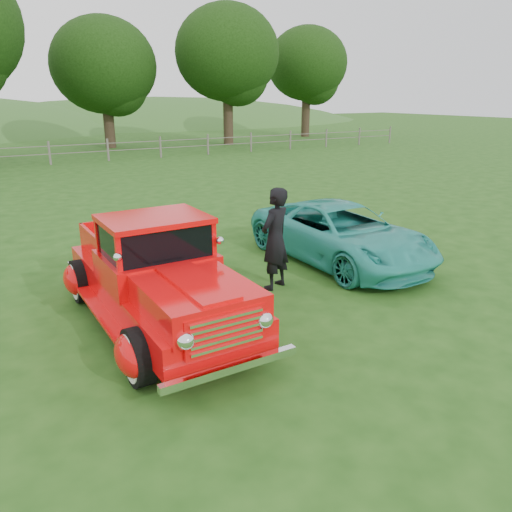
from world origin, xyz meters
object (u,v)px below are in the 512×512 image
tree_near_east (104,66)px  tree_mid_east (227,53)px  red_pickup (156,277)px  tree_far_east (307,64)px  teal_sedan (341,233)px  man (275,239)px

tree_near_east → tree_mid_east: 8.30m
tree_mid_east → red_pickup: bearing=-119.7°
tree_near_east → tree_mid_east: bearing=-14.0°
tree_near_east → tree_far_east: 17.04m
tree_near_east → teal_sedan: bearing=-94.7°
tree_mid_east → man: tree_mid_east is taller
man → red_pickup: bearing=-14.5°
man → teal_sedan: bearing=172.4°
tree_mid_east → teal_sedan: (-10.19, -24.84, -5.54)m
tree_far_east → red_pickup: bearing=-129.4°
teal_sedan → tree_mid_east: bearing=66.5°
red_pickup → tree_far_east: bearing=49.8°
red_pickup → man: (2.44, 0.39, 0.16)m
tree_far_east → tree_near_east: bearing=-176.6°
tree_far_east → teal_sedan: size_ratio=1.95×
tree_mid_east → man: bearing=-115.7°
tree_far_east → teal_sedan: 34.21m
teal_sedan → tree_far_east: bearing=54.2°
tree_near_east → red_pickup: tree_near_east is taller
red_pickup → teal_sedan: size_ratio=1.10×
tree_mid_east → tree_near_east: bearing=166.0°
tree_near_east → tree_far_east: (17.00, 1.00, 0.61)m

